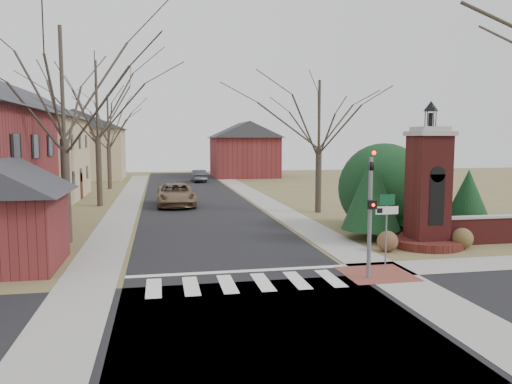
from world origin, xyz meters
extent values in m
plane|color=brown|center=(0.00, 0.00, 0.00)|extent=(120.00, 120.00, 0.00)
cube|color=black|center=(0.00, 22.00, 0.01)|extent=(8.00, 70.00, 0.01)
cube|color=black|center=(0.00, -3.00, 0.01)|extent=(120.00, 8.00, 0.01)
cube|color=silver|center=(0.00, 0.80, 0.01)|extent=(8.00, 2.20, 0.02)
cube|color=silver|center=(0.00, 2.30, 0.01)|extent=(8.00, 0.35, 0.02)
cube|color=gray|center=(5.20, 22.00, 0.01)|extent=(2.00, 60.00, 0.02)
cube|color=gray|center=(-5.20, 22.00, 0.01)|extent=(2.00, 60.00, 0.02)
cube|color=brown|center=(4.80, 1.00, 0.01)|extent=(2.40, 2.40, 0.02)
cylinder|color=slate|center=(4.30, 0.60, 2.10)|extent=(0.14, 0.14, 4.20)
imported|color=black|center=(4.30, 0.60, 4.05)|extent=(0.15, 0.18, 0.90)
sphere|color=#FF0C05|center=(4.30, 0.38, 4.35)|extent=(0.14, 0.14, 0.14)
cube|color=black|center=(4.30, 0.42, 2.60)|extent=(0.28, 0.16, 0.30)
sphere|color=#FF0C05|center=(4.30, 0.33, 2.60)|extent=(0.11, 0.11, 0.11)
cylinder|color=slate|center=(5.60, 2.00, 1.30)|extent=(0.06, 0.06, 2.60)
cube|color=silver|center=(5.60, 1.98, 2.15)|extent=(0.90, 0.03, 0.30)
cube|color=black|center=(5.30, 1.97, 2.15)|extent=(0.22, 0.02, 0.18)
cube|color=#0E4326|center=(5.60, 1.98, 2.55)|extent=(0.60, 0.03, 0.40)
cylinder|color=maroon|center=(9.00, 5.00, 0.18)|extent=(3.20, 3.20, 0.36)
cube|color=maroon|center=(9.00, 5.00, 2.50)|extent=(1.50, 1.50, 5.00)
cube|color=black|center=(9.00, 4.28, 2.20)|extent=(0.70, 0.10, 2.20)
cube|color=gray|center=(9.00, 5.00, 5.05)|extent=(1.70, 1.70, 0.20)
cube|color=gray|center=(9.00, 5.00, 5.25)|extent=(1.30, 1.30, 0.20)
cylinder|color=black|center=(9.00, 5.00, 5.65)|extent=(0.20, 0.20, 0.60)
cone|color=black|center=(9.00, 5.00, 6.25)|extent=(0.64, 0.64, 0.45)
cube|color=tan|center=(-13.50, 27.00, 3.20)|extent=(9.00, 12.00, 6.40)
cube|color=maroon|center=(-8.50, 4.50, 1.40)|extent=(4.00, 4.00, 2.80)
cube|color=tan|center=(-12.00, 48.00, 3.00)|extent=(10.00, 8.00, 6.00)
cube|color=tan|center=(-14.80, 46.40, 6.99)|extent=(0.75, 0.75, 3.08)
cube|color=maroon|center=(8.00, 48.00, 2.50)|extent=(8.00, 8.00, 5.00)
cube|color=maroon|center=(5.76, 46.40, 5.90)|extent=(0.75, 0.75, 2.80)
cylinder|color=#473D33|center=(7.20, 7.00, 0.25)|extent=(0.20, 0.20, 0.50)
cone|color=black|center=(7.20, 7.00, 2.30)|extent=(2.80, 2.80, 3.60)
cylinder|color=#473D33|center=(10.50, 8.20, 0.25)|extent=(0.20, 0.20, 0.50)
cone|color=black|center=(10.50, 8.20, 2.60)|extent=(3.40, 3.40, 4.20)
cylinder|color=#473D33|center=(12.50, 7.20, 0.25)|extent=(0.20, 0.20, 0.50)
cone|color=black|center=(12.50, 7.20, 1.90)|extent=(2.40, 2.40, 2.80)
sphere|color=black|center=(9.00, 9.50, 2.40)|extent=(4.80, 4.80, 4.80)
cylinder|color=#473D33|center=(-7.00, 9.00, 2.42)|extent=(0.40, 0.40, 4.83)
cylinder|color=#473D33|center=(-7.00, 22.00, 2.52)|extent=(0.40, 0.40, 5.04)
cylinder|color=#473D33|center=(-7.50, 35.00, 2.21)|extent=(0.40, 0.40, 4.41)
cylinder|color=#473D33|center=(7.50, 16.00, 2.10)|extent=(0.40, 0.40, 4.20)
imported|color=brown|center=(-1.60, 20.98, 0.81)|extent=(2.72, 5.85, 1.62)
imported|color=#373940|center=(1.60, 41.26, 0.69)|extent=(1.64, 4.23, 1.37)
sphere|color=brown|center=(6.80, 4.32, 0.45)|extent=(0.90, 0.90, 0.90)
sphere|color=brown|center=(10.28, 4.21, 0.46)|extent=(0.92, 0.92, 0.92)
camera|label=1|loc=(-2.75, -15.22, 4.80)|focal=35.00mm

